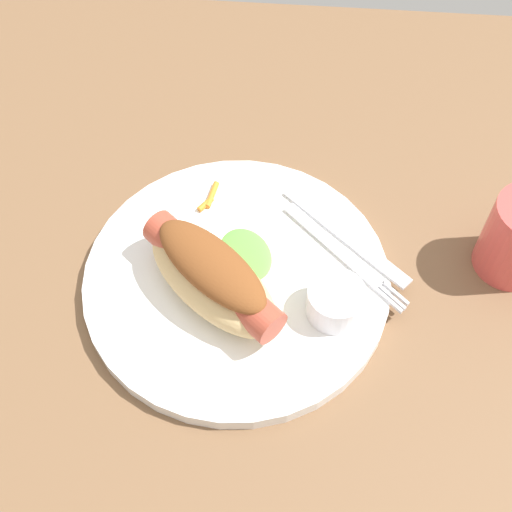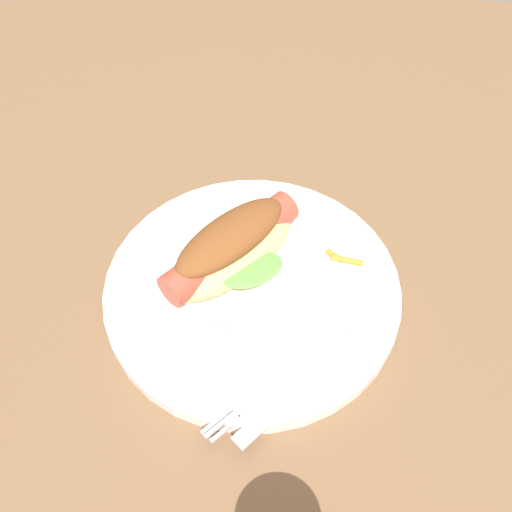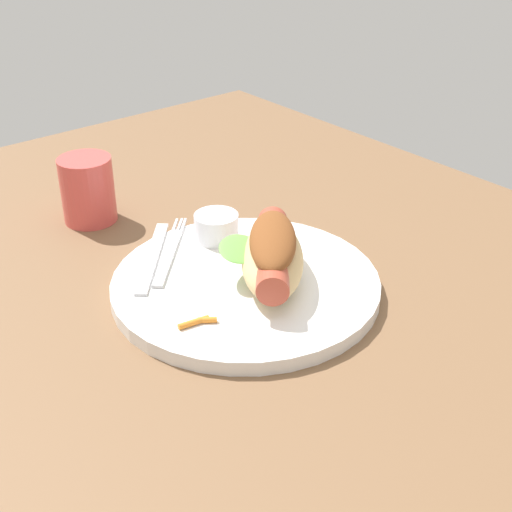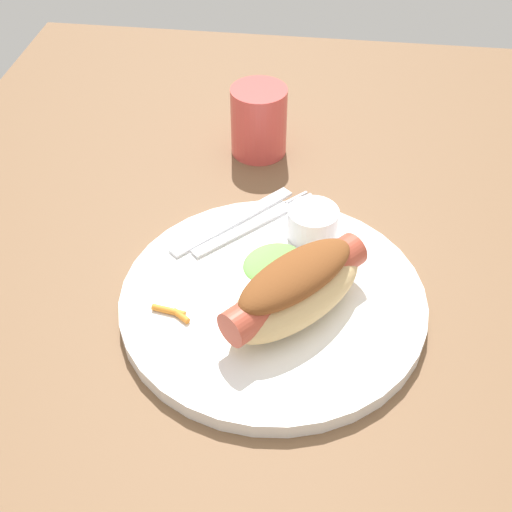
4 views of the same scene
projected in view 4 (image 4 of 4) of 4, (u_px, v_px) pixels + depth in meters
ground_plane at (280, 321)px, 66.14cm from camera, size 120.00×90.00×1.80cm
plate at (273, 301)px, 65.74cm from camera, size 29.18×29.18×1.60cm
hot_dog at (295, 288)px, 61.53cm from camera, size 15.78×14.89×6.21cm
sauce_ramekin at (313, 223)px, 70.60cm from camera, size 5.26×5.26×3.18cm
fork at (253, 225)px, 72.54cm from camera, size 12.22×11.85×0.40cm
knife at (233, 221)px, 73.01cm from camera, size 12.83×11.58×0.36cm
carrot_garnish at (173, 312)px, 63.16cm from camera, size 1.90×3.86×0.62cm
drinking_cup at (259, 121)px, 82.99cm from camera, size 6.81×6.81×8.55cm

